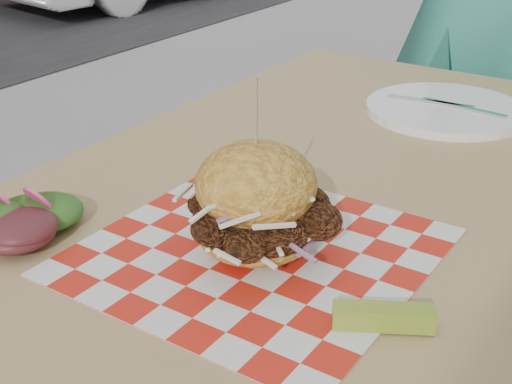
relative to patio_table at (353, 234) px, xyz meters
The scene contains 6 objects.
patio_table is the anchor object (origin of this frame).
paper_liner 0.24m from the patio_table, 92.70° to the right, with size 0.36×0.36×0.00m, color red.
sandwich 0.27m from the patio_table, 92.70° to the right, with size 0.18×0.18×0.20m.
pickle_spear 0.34m from the patio_table, 59.27° to the right, with size 0.10×0.02×0.02m, color #89B033.
side_salad 0.45m from the patio_table, 128.76° to the right, with size 0.13×0.14×0.05m.
place_setting 0.35m from the patio_table, 89.99° to the left, with size 0.27×0.27×0.02m.
Camera 1 is at (0.67, -1.04, 1.16)m, focal length 50.00 mm.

